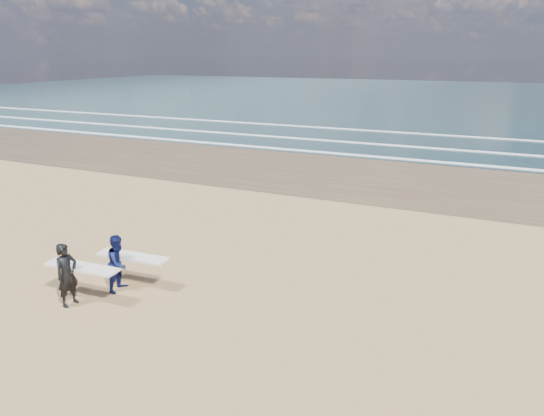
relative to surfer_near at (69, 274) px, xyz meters
The scene contains 2 objects.
surfer_near is the anchor object (origin of this frame).
surfer_far 1.43m from the surfer_near, 62.88° to the left, with size 2.23×1.11×1.69m.
Camera 1 is at (9.51, -8.99, 6.62)m, focal length 32.00 mm.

